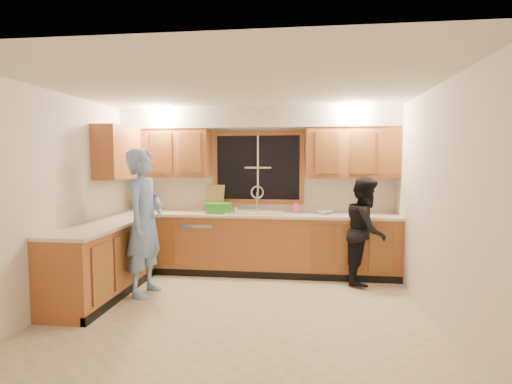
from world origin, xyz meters
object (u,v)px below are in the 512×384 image
at_px(stove, 77,273).
at_px(knife_block, 147,203).
at_px(sink, 256,217).
at_px(soap_bottle, 296,206).
at_px(dish_crate, 219,208).
at_px(woman, 366,230).
at_px(dishwasher, 201,245).
at_px(bowl, 325,212).
at_px(man, 145,222).

height_order(stove, knife_block, knife_block).
height_order(sink, soap_bottle, sink).
relative_size(dish_crate, soap_bottle, 1.76).
height_order(stove, dish_crate, dish_crate).
xyz_separation_m(sink, woman, (1.58, -0.30, -0.12)).
bearing_deg(woman, knife_block, 97.46).
relative_size(dishwasher, knife_block, 3.54).
xyz_separation_m(dishwasher, bowl, (1.88, 0.04, 0.54)).
distance_m(knife_block, bowl, 2.81).
bearing_deg(stove, soap_bottle, 39.08).
relative_size(soap_bottle, bowl, 0.83).
relative_size(sink, dishwasher, 1.05).
bearing_deg(knife_block, dish_crate, -7.74).
bearing_deg(sink, woman, -10.71).
bearing_deg(sink, stove, -134.61).
bearing_deg(stove, man, 53.33).
xyz_separation_m(man, knife_block, (-0.49, 1.27, 0.10)).
height_order(sink, woman, woman).
xyz_separation_m(sink, bowl, (1.03, 0.02, 0.08)).
bearing_deg(woman, man, 121.02).
bearing_deg(dishwasher, stove, -117.69).
height_order(knife_block, bowl, knife_block).
distance_m(knife_block, soap_bottle, 2.38).
bearing_deg(dishwasher, knife_block, 170.75).
relative_size(dishwasher, man, 0.44).
distance_m(dishwasher, bowl, 1.96).
bearing_deg(dish_crate, man, -125.22).
relative_size(dishwasher, woman, 0.55).
xyz_separation_m(dishwasher, man, (-0.43, -1.12, 0.52)).
xyz_separation_m(sink, soap_bottle, (0.60, 0.13, 0.15)).
distance_m(dishwasher, stove, 2.04).
distance_m(dishwasher, soap_bottle, 1.58).
bearing_deg(knife_block, stove, -88.01).
height_order(soap_bottle, bowl, soap_bottle).
xyz_separation_m(soap_bottle, bowl, (0.43, -0.10, -0.07)).
bearing_deg(soap_bottle, knife_block, 179.75).
height_order(sink, knife_block, sink).
relative_size(woman, knife_block, 6.39).
xyz_separation_m(sink, dishwasher, (-0.85, -0.01, -0.45)).
relative_size(woman, bowl, 6.48).
bearing_deg(sink, dish_crate, -170.74).
height_order(sink, stove, sink).
xyz_separation_m(dishwasher, dish_crate, (0.30, -0.07, 0.59)).
height_order(knife_block, dish_crate, knife_block).
bearing_deg(knife_block, woman, -4.72).
xyz_separation_m(dish_crate, bowl, (1.58, 0.11, -0.05)).
bearing_deg(woman, bowl, 74.40).
height_order(knife_block, soap_bottle, knife_block).
bearing_deg(dish_crate, stove, -125.80).
bearing_deg(dishwasher, bowl, 1.19).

